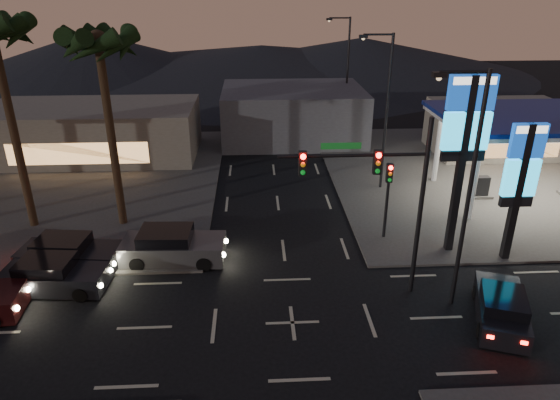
{
  "coord_description": "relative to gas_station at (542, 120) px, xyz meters",
  "views": [
    {
      "loc": [
        -1.41,
        -16.59,
        12.88
      ],
      "look_at": [
        -0.2,
        5.68,
        3.0
      ],
      "focal_mm": 32.0,
      "sensor_mm": 36.0,
      "label": 1
    }
  ],
  "objects": [
    {
      "name": "ground",
      "position": [
        -16.0,
        -12.0,
        -5.08
      ],
      "size": [
        140.0,
        140.0,
        0.0
      ],
      "primitive_type": "plane",
      "color": "black",
      "rests_on": "ground"
    },
    {
      "name": "corner_lot_ne",
      "position": [
        0.0,
        4.0,
        -5.02
      ],
      "size": [
        24.0,
        24.0,
        0.12
      ],
      "primitive_type": "cube",
      "color": "#47443F",
      "rests_on": "ground"
    },
    {
      "name": "corner_lot_nw",
      "position": [
        -32.0,
        4.0,
        -5.02
      ],
      "size": [
        24.0,
        24.0,
        0.12
      ],
      "primitive_type": "cube",
      "color": "#47443F",
      "rests_on": "ground"
    },
    {
      "name": "gas_station",
      "position": [
        0.0,
        0.0,
        0.0
      ],
      "size": [
        12.2,
        8.2,
        5.47
      ],
      "color": "silver",
      "rests_on": "ground"
    },
    {
      "name": "convenience_store",
      "position": [
        2.0,
        9.0,
        -3.08
      ],
      "size": [
        10.0,
        6.0,
        4.0
      ],
      "primitive_type": "cube",
      "color": "#726B5B",
      "rests_on": "ground"
    },
    {
      "name": "pylon_sign_tall",
      "position": [
        -7.5,
        -6.5,
        1.31
      ],
      "size": [
        2.2,
        0.35,
        9.0
      ],
      "color": "black",
      "rests_on": "ground"
    },
    {
      "name": "pylon_sign_short",
      "position": [
        -5.0,
        -7.5,
        -0.42
      ],
      "size": [
        1.6,
        0.35,
        7.0
      ],
      "color": "black",
      "rests_on": "ground"
    },
    {
      "name": "traffic_signal_mast",
      "position": [
        -12.24,
        -10.01,
        0.15
      ],
      "size": [
        6.1,
        0.39,
        8.0
      ],
      "color": "black",
      "rests_on": "ground"
    },
    {
      "name": "pedestal_signal",
      "position": [
        -10.5,
        -5.02,
        -2.16
      ],
      "size": [
        0.32,
        0.39,
        4.3
      ],
      "color": "black",
      "rests_on": "ground"
    },
    {
      "name": "streetlight_near",
      "position": [
        -9.21,
        -11.0,
        0.64
      ],
      "size": [
        2.14,
        0.25,
        10.0
      ],
      "color": "black",
      "rests_on": "ground"
    },
    {
      "name": "streetlight_mid",
      "position": [
        -9.21,
        2.0,
        0.64
      ],
      "size": [
        2.14,
        0.25,
        10.0
      ],
      "color": "black",
      "rests_on": "ground"
    },
    {
      "name": "streetlight_far",
      "position": [
        -9.21,
        16.0,
        0.64
      ],
      "size": [
        2.14,
        0.25,
        10.0
      ],
      "color": "black",
      "rests_on": "ground"
    },
    {
      "name": "palm_a",
      "position": [
        -25.0,
        -2.5,
        4.35
      ],
      "size": [
        4.41,
        4.41,
        10.86
      ],
      "color": "black",
      "rests_on": "ground"
    },
    {
      "name": "building_far_west",
      "position": [
        -30.0,
        10.0,
        -3.08
      ],
      "size": [
        16.0,
        8.0,
        4.0
      ],
      "primitive_type": "cube",
      "color": "#726B5B",
      "rests_on": "ground"
    },
    {
      "name": "building_far_mid",
      "position": [
        -14.0,
        14.0,
        -2.88
      ],
      "size": [
        12.0,
        9.0,
        4.4
      ],
      "primitive_type": "cube",
      "color": "#4C4C51",
      "rests_on": "ground"
    },
    {
      "name": "hill_left",
      "position": [
        -41.0,
        48.0,
        -2.08
      ],
      "size": [
        40.0,
        40.0,
        6.0
      ],
      "primitive_type": "cone",
      "color": "black",
      "rests_on": "ground"
    },
    {
      "name": "hill_right",
      "position": [
        -1.0,
        48.0,
        -2.58
      ],
      "size": [
        50.0,
        50.0,
        5.0
      ],
      "primitive_type": "cone",
      "color": "black",
      "rests_on": "ground"
    },
    {
      "name": "hill_center",
      "position": [
        -16.0,
        48.0,
        -3.08
      ],
      "size": [
        60.0,
        60.0,
        4.0
      ],
      "primitive_type": "cone",
      "color": "black",
      "rests_on": "ground"
    },
    {
      "name": "car_lane_a_front",
      "position": [
        -26.55,
        -8.98,
        -4.37
      ],
      "size": [
        4.83,
        2.31,
        1.53
      ],
      "color": "black",
      "rests_on": "ground"
    },
    {
      "name": "car_lane_b_front",
      "position": [
        -21.58,
        -6.72,
        -4.3
      ],
      "size": [
        5.27,
        2.4,
        1.69
      ],
      "color": "#4C4C4E",
      "rests_on": "ground"
    },
    {
      "name": "car_lane_b_mid",
      "position": [
        -26.48,
        -7.11,
        -4.35
      ],
      "size": [
        5.0,
        2.48,
        1.58
      ],
      "color": "black",
      "rests_on": "ground"
    },
    {
      "name": "suv_station",
      "position": [
        -7.51,
        -12.36,
        -4.42
      ],
      "size": [
        3.12,
        4.61,
        1.43
      ],
      "color": "black",
      "rests_on": "ground"
    }
  ]
}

